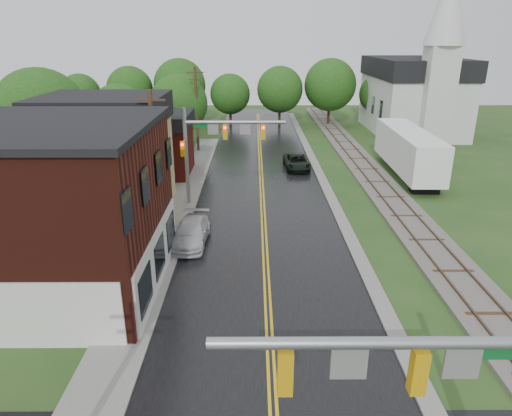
{
  "coord_description": "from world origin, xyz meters",
  "views": [
    {
      "loc": [
        -0.65,
        -5.54,
        11.94
      ],
      "look_at": [
        -0.55,
        16.81,
        3.5
      ],
      "focal_mm": 32.0,
      "sensor_mm": 36.0,
      "label": 1
    }
  ],
  "objects_px": {
    "utility_pole_c": "(197,108)",
    "semi_trailer": "(408,150)",
    "tree_left_e": "(180,105)",
    "traffic_signal_far": "(215,139)",
    "traffic_signal_near": "(451,392)",
    "church": "(417,88)",
    "tree_left_b": "(43,118)",
    "suv_dark": "(297,162)",
    "tree_left_c": "(121,116)",
    "utility_pole_b": "(155,160)",
    "pickup_white": "(191,232)",
    "brick_building": "(8,209)"
  },
  "relations": [
    {
      "from": "brick_building",
      "to": "utility_pole_b",
      "type": "relative_size",
      "value": 1.59
    },
    {
      "from": "utility_pole_c",
      "to": "semi_trailer",
      "type": "bearing_deg",
      "value": -25.44
    },
    {
      "from": "utility_pole_b",
      "to": "suv_dark",
      "type": "distance_m",
      "value": 18.36
    },
    {
      "from": "traffic_signal_far",
      "to": "semi_trailer",
      "type": "bearing_deg",
      "value": 24.17
    },
    {
      "from": "brick_building",
      "to": "tree_left_c",
      "type": "bearing_deg",
      "value": 93.14
    },
    {
      "from": "traffic_signal_near",
      "to": "tree_left_e",
      "type": "distance_m",
      "value": 45.59
    },
    {
      "from": "church",
      "to": "pickup_white",
      "type": "relative_size",
      "value": 4.1
    },
    {
      "from": "traffic_signal_near",
      "to": "pickup_white",
      "type": "bearing_deg",
      "value": 113.91
    },
    {
      "from": "church",
      "to": "traffic_signal_far",
      "type": "bearing_deg",
      "value": -131.27
    },
    {
      "from": "utility_pole_b",
      "to": "pickup_white",
      "type": "distance_m",
      "value": 5.04
    },
    {
      "from": "traffic_signal_far",
      "to": "traffic_signal_near",
      "type": "bearing_deg",
      "value": -74.48
    },
    {
      "from": "utility_pole_b",
      "to": "tree_left_c",
      "type": "relative_size",
      "value": 1.18
    },
    {
      "from": "traffic_signal_far",
      "to": "pickup_white",
      "type": "xyz_separation_m",
      "value": [
        -1.03,
        -7.01,
        -4.27
      ]
    },
    {
      "from": "pickup_white",
      "to": "semi_trailer",
      "type": "bearing_deg",
      "value": 41.59
    },
    {
      "from": "traffic_signal_near",
      "to": "traffic_signal_far",
      "type": "distance_m",
      "value": 25.94
    },
    {
      "from": "church",
      "to": "tree_left_e",
      "type": "height_order",
      "value": "church"
    },
    {
      "from": "traffic_signal_near",
      "to": "suv_dark",
      "type": "bearing_deg",
      "value": 90.08
    },
    {
      "from": "traffic_signal_far",
      "to": "utility_pole_c",
      "type": "height_order",
      "value": "utility_pole_c"
    },
    {
      "from": "traffic_signal_far",
      "to": "tree_left_e",
      "type": "bearing_deg",
      "value": 105.89
    },
    {
      "from": "utility_pole_b",
      "to": "tree_left_e",
      "type": "relative_size",
      "value": 1.1
    },
    {
      "from": "utility_pole_b",
      "to": "utility_pole_c",
      "type": "distance_m",
      "value": 22.0
    },
    {
      "from": "traffic_signal_near",
      "to": "tree_left_b",
      "type": "relative_size",
      "value": 0.76
    },
    {
      "from": "utility_pole_b",
      "to": "tree_left_c",
      "type": "height_order",
      "value": "utility_pole_b"
    },
    {
      "from": "church",
      "to": "pickup_white",
      "type": "height_order",
      "value": "church"
    },
    {
      "from": "traffic_signal_near",
      "to": "tree_left_c",
      "type": "distance_m",
      "value": 41.67
    },
    {
      "from": "traffic_signal_far",
      "to": "pickup_white",
      "type": "bearing_deg",
      "value": -98.39
    },
    {
      "from": "utility_pole_b",
      "to": "semi_trailer",
      "type": "height_order",
      "value": "utility_pole_b"
    },
    {
      "from": "pickup_white",
      "to": "semi_trailer",
      "type": "distance_m",
      "value": 22.95
    },
    {
      "from": "pickup_white",
      "to": "semi_trailer",
      "type": "relative_size",
      "value": 0.37
    },
    {
      "from": "brick_building",
      "to": "tree_left_c",
      "type": "distance_m",
      "value": 24.94
    },
    {
      "from": "utility_pole_b",
      "to": "suv_dark",
      "type": "height_order",
      "value": "utility_pole_b"
    },
    {
      "from": "utility_pole_b",
      "to": "tree_left_c",
      "type": "xyz_separation_m",
      "value": [
        -7.05,
        17.9,
        -0.21
      ]
    },
    {
      "from": "brick_building",
      "to": "church",
      "type": "relative_size",
      "value": 0.71
    },
    {
      "from": "tree_left_e",
      "to": "utility_pole_b",
      "type": "bearing_deg",
      "value": -85.1
    },
    {
      "from": "tree_left_e",
      "to": "semi_trailer",
      "type": "distance_m",
      "value": 24.95
    },
    {
      "from": "tree_left_e",
      "to": "suv_dark",
      "type": "distance_m",
      "value": 15.89
    },
    {
      "from": "church",
      "to": "semi_trailer",
      "type": "xyz_separation_m",
      "value": [
        -6.79,
        -19.25,
        -3.42
      ]
    },
    {
      "from": "utility_pole_c",
      "to": "church",
      "type": "bearing_deg",
      "value": 19.97
    },
    {
      "from": "brick_building",
      "to": "suv_dark",
      "type": "bearing_deg",
      "value": 53.76
    },
    {
      "from": "tree_left_b",
      "to": "suv_dark",
      "type": "bearing_deg",
      "value": 12.73
    },
    {
      "from": "utility_pole_b",
      "to": "tree_left_b",
      "type": "height_order",
      "value": "tree_left_b"
    },
    {
      "from": "traffic_signal_near",
      "to": "pickup_white",
      "type": "xyz_separation_m",
      "value": [
        -7.97,
        17.99,
        -4.26
      ]
    },
    {
      "from": "brick_building",
      "to": "church",
      "type": "bearing_deg",
      "value": 50.02
    },
    {
      "from": "traffic_signal_near",
      "to": "utility_pole_b",
      "type": "bearing_deg",
      "value": 117.19
    },
    {
      "from": "traffic_signal_far",
      "to": "utility_pole_c",
      "type": "relative_size",
      "value": 0.82
    },
    {
      "from": "utility_pole_c",
      "to": "tree_left_e",
      "type": "height_order",
      "value": "utility_pole_c"
    },
    {
      "from": "church",
      "to": "tree_left_b",
      "type": "bearing_deg",
      "value": -150.01
    },
    {
      "from": "traffic_signal_far",
      "to": "utility_pole_b",
      "type": "relative_size",
      "value": 0.82
    },
    {
      "from": "tree_left_b",
      "to": "tree_left_c",
      "type": "distance_m",
      "value": 9.03
    },
    {
      "from": "tree_left_e",
      "to": "brick_building",
      "type": "bearing_deg",
      "value": -96.71
    }
  ]
}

